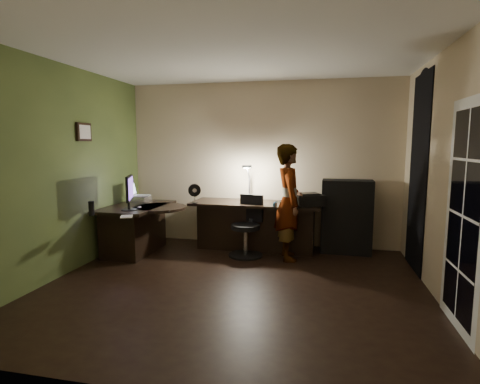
% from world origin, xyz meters
% --- Properties ---
extents(floor, '(4.50, 4.00, 0.01)m').
position_xyz_m(floor, '(0.00, 0.00, -0.01)').
color(floor, black).
rests_on(floor, ground).
extents(ceiling, '(4.50, 4.00, 0.01)m').
position_xyz_m(ceiling, '(0.00, 0.00, 2.71)').
color(ceiling, silver).
rests_on(ceiling, floor).
extents(wall_back, '(4.50, 0.01, 2.70)m').
position_xyz_m(wall_back, '(0.00, 2.00, 1.35)').
color(wall_back, '#C8B28E').
rests_on(wall_back, floor).
extents(wall_front, '(4.50, 0.01, 2.70)m').
position_xyz_m(wall_front, '(0.00, -2.00, 1.35)').
color(wall_front, '#C8B28E').
rests_on(wall_front, floor).
extents(wall_left, '(0.01, 4.00, 2.70)m').
position_xyz_m(wall_left, '(-2.25, 0.00, 1.35)').
color(wall_left, '#C8B28E').
rests_on(wall_left, floor).
extents(wall_right, '(0.01, 4.00, 2.70)m').
position_xyz_m(wall_right, '(2.25, 0.00, 1.35)').
color(wall_right, '#C8B28E').
rests_on(wall_right, floor).
extents(green_wall_overlay, '(0.00, 4.00, 2.70)m').
position_xyz_m(green_wall_overlay, '(-2.24, 0.00, 1.35)').
color(green_wall_overlay, '#4E612D').
rests_on(green_wall_overlay, floor).
extents(arched_doorway, '(0.01, 0.90, 2.60)m').
position_xyz_m(arched_doorway, '(2.24, 1.15, 1.30)').
color(arched_doorway, black).
rests_on(arched_doorway, floor).
extents(french_door, '(0.02, 0.92, 2.10)m').
position_xyz_m(french_door, '(2.24, -0.55, 1.05)').
color(french_door, white).
rests_on(french_door, floor).
extents(framed_picture, '(0.04, 0.30, 0.25)m').
position_xyz_m(framed_picture, '(-2.22, 0.45, 1.85)').
color(framed_picture, black).
rests_on(framed_picture, wall_left).
extents(desk_left, '(0.81, 1.30, 0.74)m').
position_xyz_m(desk_left, '(-1.80, 1.06, 0.37)').
color(desk_left, black).
rests_on(desk_left, floor).
extents(desk_right, '(2.06, 0.77, 0.77)m').
position_xyz_m(desk_right, '(-0.02, 1.60, 0.38)').
color(desk_right, black).
rests_on(desk_right, floor).
extents(cabinet, '(0.77, 0.41, 1.14)m').
position_xyz_m(cabinet, '(1.39, 1.76, 0.57)').
color(cabinet, black).
rests_on(cabinet, floor).
extents(laptop_stand, '(0.29, 0.25, 0.11)m').
position_xyz_m(laptop_stand, '(-1.86, 1.34, 0.79)').
color(laptop_stand, silver).
rests_on(laptop_stand, desk_left).
extents(laptop, '(0.36, 0.35, 0.20)m').
position_xyz_m(laptop, '(-1.86, 1.34, 0.95)').
color(laptop, silver).
rests_on(laptop, laptop_stand).
extents(monitor, '(0.31, 0.56, 0.37)m').
position_xyz_m(monitor, '(-1.70, 0.67, 0.92)').
color(monitor, black).
rests_on(monitor, desk_left).
extents(mouse, '(0.08, 0.09, 0.03)m').
position_xyz_m(mouse, '(-1.65, 0.87, 0.75)').
color(mouse, silver).
rests_on(mouse, desk_left).
extents(phone, '(0.10, 0.13, 0.01)m').
position_xyz_m(phone, '(-1.83, 0.82, 0.74)').
color(phone, black).
rests_on(phone, desk_left).
extents(pen, '(0.05, 0.14, 0.01)m').
position_xyz_m(pen, '(-1.10, 0.70, 0.74)').
color(pen, black).
rests_on(pen, desk_left).
extents(speaker, '(0.08, 0.08, 0.19)m').
position_xyz_m(speaker, '(-2.01, 0.22, 0.83)').
color(speaker, black).
rests_on(speaker, desk_left).
extents(notepad, '(0.22, 0.25, 0.01)m').
position_xyz_m(notepad, '(-1.49, 0.22, 0.74)').
color(notepad, silver).
rests_on(notepad, desk_left).
extents(desk_fan, '(0.22, 0.17, 0.30)m').
position_xyz_m(desk_fan, '(-0.92, 1.29, 0.92)').
color(desk_fan, black).
rests_on(desk_fan, desk_right).
extents(headphones, '(0.21, 0.15, 0.09)m').
position_xyz_m(headphones, '(0.42, 1.19, 0.82)').
color(headphones, '#195991').
rests_on(headphones, desk_right).
extents(printer, '(0.50, 0.45, 0.18)m').
position_xyz_m(printer, '(0.82, 1.44, 0.87)').
color(printer, black).
rests_on(printer, desk_right).
extents(desk_lamp, '(0.16, 0.28, 0.61)m').
position_xyz_m(desk_lamp, '(-0.16, 1.83, 1.08)').
color(desk_lamp, black).
rests_on(desk_lamp, desk_right).
extents(office_chair, '(0.63, 0.63, 0.92)m').
position_xyz_m(office_chair, '(-0.10, 1.22, 0.46)').
color(office_chair, black).
rests_on(office_chair, floor).
extents(person, '(0.54, 0.68, 1.69)m').
position_xyz_m(person, '(0.54, 1.24, 0.84)').
color(person, '#D8A88C').
rests_on(person, floor).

